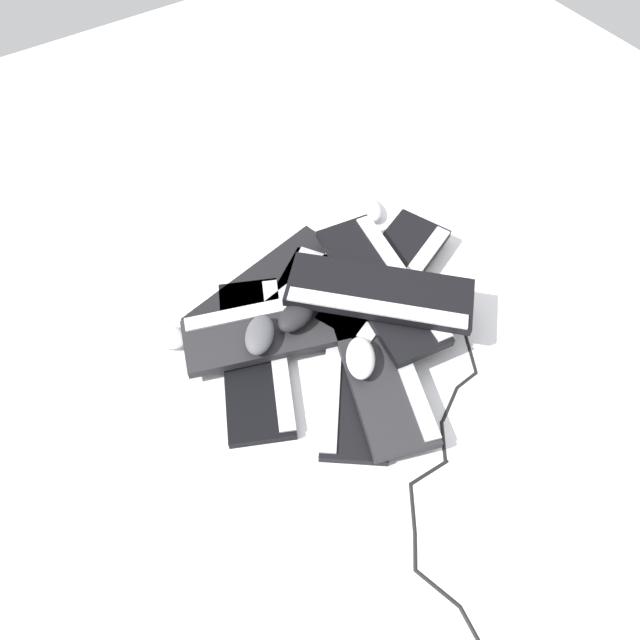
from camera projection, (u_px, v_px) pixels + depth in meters
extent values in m
plane|color=white|center=(335.00, 308.00, 1.46)|extent=(3.20, 3.20, 0.00)
cube|color=black|center=(255.00, 356.00, 1.36)|extent=(0.32, 0.46, 0.02)
cube|color=#B2B5BA|center=(278.00, 350.00, 1.36)|extent=(0.21, 0.40, 0.01)
cube|color=black|center=(357.00, 372.00, 1.34)|extent=(0.38, 0.44, 0.02)
cube|color=#B2B5BA|center=(333.00, 367.00, 1.33)|extent=(0.28, 0.36, 0.01)
cube|color=black|center=(365.00, 295.00, 1.46)|extent=(0.37, 0.45, 0.02)
cube|color=#B2B5BA|center=(372.00, 276.00, 1.48)|extent=(0.27, 0.37, 0.01)
cube|color=black|center=(267.00, 288.00, 1.48)|extent=(0.46, 0.24, 0.02)
cube|color=#B2B5BA|center=(281.00, 297.00, 1.44)|extent=(0.42, 0.13, 0.01)
cube|color=black|center=(386.00, 275.00, 1.46)|extent=(0.46, 0.31, 0.02)
cube|color=silver|center=(406.00, 281.00, 1.43)|extent=(0.40, 0.20, 0.01)
cube|color=#232326|center=(378.00, 365.00, 1.32)|extent=(0.28, 0.46, 0.02)
cube|color=#B2B5BA|center=(402.00, 357.00, 1.31)|extent=(0.17, 0.41, 0.01)
cube|color=black|center=(381.00, 285.00, 1.41)|extent=(0.21, 0.46, 0.02)
cube|color=silver|center=(401.00, 274.00, 1.41)|extent=(0.10, 0.42, 0.01)
cube|color=black|center=(380.00, 292.00, 1.36)|extent=(0.42, 0.42, 0.02)
cube|color=silver|center=(377.00, 308.00, 1.31)|extent=(0.32, 0.32, 0.01)
cube|color=#232326|center=(276.00, 330.00, 1.37)|extent=(0.46, 0.28, 0.02)
cube|color=silver|center=(271.00, 308.00, 1.39)|extent=(0.41, 0.17, 0.01)
ellipsoid|color=silver|center=(369.00, 208.00, 1.63)|extent=(0.09, 0.12, 0.04)
ellipsoid|color=silver|center=(167.00, 336.00, 1.39)|extent=(0.12, 0.13, 0.04)
ellipsoid|color=black|center=(353.00, 240.00, 1.56)|extent=(0.11, 0.13, 0.04)
ellipsoid|color=silver|center=(361.00, 358.00, 1.28)|extent=(0.12, 0.13, 0.04)
ellipsoid|color=black|center=(296.00, 315.00, 1.35)|extent=(0.13, 0.10, 0.04)
ellipsoid|color=#4C4C51|center=(260.00, 335.00, 1.32)|extent=(0.12, 0.13, 0.04)
cylinder|color=black|center=(471.00, 353.00, 1.38)|extent=(0.06, 0.10, 0.01)
cylinder|color=black|center=(467.00, 380.00, 1.34)|extent=(0.06, 0.01, 0.01)
cylinder|color=black|center=(450.00, 403.00, 1.30)|extent=(0.08, 0.05, 0.01)
cylinder|color=black|center=(445.00, 440.00, 1.25)|extent=(0.06, 0.08, 0.01)
cylinder|color=black|center=(429.00, 472.00, 1.21)|extent=(0.10, 0.01, 0.01)
cylinder|color=black|center=(413.00, 508.00, 1.17)|extent=(0.06, 0.09, 0.01)
cylinder|color=black|center=(415.00, 552.00, 1.12)|extent=(0.05, 0.06, 0.01)
cylinder|color=black|center=(438.00, 588.00, 1.09)|extent=(0.04, 0.10, 0.01)
cylinder|color=black|center=(472.00, 627.00, 1.05)|extent=(0.02, 0.08, 0.01)
sphere|color=black|center=(466.00, 335.00, 1.41)|extent=(0.01, 0.01, 0.01)
sphere|color=black|center=(476.00, 372.00, 1.35)|extent=(0.01, 0.01, 0.01)
sphere|color=black|center=(457.00, 387.00, 1.33)|extent=(0.01, 0.01, 0.01)
sphere|color=black|center=(443.00, 420.00, 1.28)|extent=(0.01, 0.01, 0.01)
sphere|color=black|center=(447.00, 461.00, 1.23)|extent=(0.01, 0.01, 0.01)
sphere|color=black|center=(411.00, 484.00, 1.20)|extent=(0.01, 0.01, 0.01)
sphere|color=black|center=(415.00, 534.00, 1.14)|extent=(0.01, 0.01, 0.01)
sphere|color=black|center=(416.00, 570.00, 1.10)|extent=(0.01, 0.01, 0.01)
sphere|color=black|center=(460.00, 606.00, 1.07)|extent=(0.01, 0.01, 0.01)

